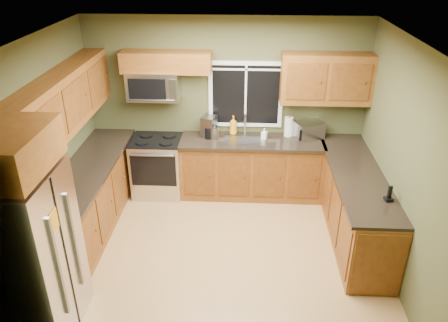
# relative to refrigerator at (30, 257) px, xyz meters

# --- Properties ---
(floor) EXTENTS (4.20, 4.20, 0.00)m
(floor) POSITION_rel_refrigerator_xyz_m (1.74, 1.30, -0.90)
(floor) COLOR #A77C49
(floor) RESTS_ON ground
(ceiling) EXTENTS (4.20, 4.20, 0.00)m
(ceiling) POSITION_rel_refrigerator_xyz_m (1.74, 1.30, 1.80)
(ceiling) COLOR white
(ceiling) RESTS_ON back_wall
(back_wall) EXTENTS (4.20, 0.00, 4.20)m
(back_wall) POSITION_rel_refrigerator_xyz_m (1.74, 3.10, 0.45)
(back_wall) COLOR #474A29
(back_wall) RESTS_ON ground
(front_wall) EXTENTS (4.20, 0.00, 4.20)m
(front_wall) POSITION_rel_refrigerator_xyz_m (1.74, -0.50, 0.45)
(front_wall) COLOR #474A29
(front_wall) RESTS_ON ground
(left_wall) EXTENTS (0.00, 3.60, 3.60)m
(left_wall) POSITION_rel_refrigerator_xyz_m (-0.36, 1.30, 0.45)
(left_wall) COLOR #474A29
(left_wall) RESTS_ON ground
(right_wall) EXTENTS (0.00, 3.60, 3.60)m
(right_wall) POSITION_rel_refrigerator_xyz_m (3.84, 1.30, 0.45)
(right_wall) COLOR #474A29
(right_wall) RESTS_ON ground
(window) EXTENTS (1.12, 0.03, 1.02)m
(window) POSITION_rel_refrigerator_xyz_m (2.04, 3.08, 0.65)
(window) COLOR white
(window) RESTS_ON back_wall
(base_cabinets_left) EXTENTS (0.60, 2.65, 0.90)m
(base_cabinets_left) POSITION_rel_refrigerator_xyz_m (-0.06, 1.78, -0.45)
(base_cabinets_left) COLOR brown
(base_cabinets_left) RESTS_ON ground
(countertop_left) EXTENTS (0.65, 2.65, 0.04)m
(countertop_left) POSITION_rel_refrigerator_xyz_m (-0.04, 1.78, 0.02)
(countertop_left) COLOR black
(countertop_left) RESTS_ON base_cabinets_left
(base_cabinets_back) EXTENTS (2.17, 0.60, 0.90)m
(base_cabinets_back) POSITION_rel_refrigerator_xyz_m (2.15, 2.80, -0.45)
(base_cabinets_back) COLOR brown
(base_cabinets_back) RESTS_ON ground
(countertop_back) EXTENTS (2.17, 0.65, 0.04)m
(countertop_back) POSITION_rel_refrigerator_xyz_m (2.15, 2.78, 0.02)
(countertop_back) COLOR black
(countertop_back) RESTS_ON base_cabinets_back
(base_cabinets_peninsula) EXTENTS (0.60, 2.52, 0.90)m
(base_cabinets_peninsula) POSITION_rel_refrigerator_xyz_m (3.54, 1.84, -0.45)
(base_cabinets_peninsula) COLOR brown
(base_cabinets_peninsula) RESTS_ON ground
(countertop_peninsula) EXTENTS (0.65, 2.50, 0.04)m
(countertop_peninsula) POSITION_rel_refrigerator_xyz_m (3.51, 1.85, 0.02)
(countertop_peninsula) COLOR black
(countertop_peninsula) RESTS_ON base_cabinets_peninsula
(upper_cabinets_left) EXTENTS (0.33, 2.65, 0.72)m
(upper_cabinets_left) POSITION_rel_refrigerator_xyz_m (-0.20, 1.78, 0.96)
(upper_cabinets_left) COLOR brown
(upper_cabinets_left) RESTS_ON left_wall
(upper_cabinets_back_left) EXTENTS (1.30, 0.33, 0.30)m
(upper_cabinets_back_left) POSITION_rel_refrigerator_xyz_m (0.89, 2.94, 1.17)
(upper_cabinets_back_left) COLOR brown
(upper_cabinets_back_left) RESTS_ON back_wall
(upper_cabinets_back_right) EXTENTS (1.30, 0.33, 0.72)m
(upper_cabinets_back_right) POSITION_rel_refrigerator_xyz_m (3.19, 2.94, 0.96)
(upper_cabinets_back_right) COLOR brown
(upper_cabinets_back_right) RESTS_ON back_wall
(upper_cabinet_over_fridge) EXTENTS (0.72, 0.90, 0.38)m
(upper_cabinet_over_fridge) POSITION_rel_refrigerator_xyz_m (-0.00, 0.00, 1.13)
(upper_cabinet_over_fridge) COLOR brown
(upper_cabinet_over_fridge) RESTS_ON left_wall
(refrigerator) EXTENTS (0.74, 0.90, 1.80)m
(refrigerator) POSITION_rel_refrigerator_xyz_m (0.00, 0.00, 0.00)
(refrigerator) COLOR #B7B7BC
(refrigerator) RESTS_ON ground
(range) EXTENTS (0.76, 0.69, 0.94)m
(range) POSITION_rel_refrigerator_xyz_m (0.69, 2.77, -0.43)
(range) COLOR #B7B7BC
(range) RESTS_ON ground
(microwave) EXTENTS (0.76, 0.41, 0.42)m
(microwave) POSITION_rel_refrigerator_xyz_m (0.69, 2.91, 0.83)
(microwave) COLOR #B7B7BC
(microwave) RESTS_ON back_wall
(sink) EXTENTS (0.60, 0.42, 0.36)m
(sink) POSITION_rel_refrigerator_xyz_m (2.04, 2.79, 0.05)
(sink) COLOR slate
(sink) RESTS_ON countertop_back
(toaster_oven) EXTENTS (0.49, 0.45, 0.25)m
(toaster_oven) POSITION_rel_refrigerator_xyz_m (3.00, 2.92, 0.17)
(toaster_oven) COLOR #B7B7BC
(toaster_oven) RESTS_ON countertop_back
(coffee_maker) EXTENTS (0.25, 0.30, 0.32)m
(coffee_maker) POSITION_rel_refrigerator_xyz_m (1.49, 2.89, 0.19)
(coffee_maker) COLOR slate
(coffee_maker) RESTS_ON countertop_back
(kettle) EXTENTS (0.15, 0.15, 0.24)m
(kettle) POSITION_rel_refrigerator_xyz_m (1.58, 2.80, 0.15)
(kettle) COLOR #B7B7BC
(kettle) RESTS_ON countertop_back
(paper_towel_roll) EXTENTS (0.13, 0.13, 0.33)m
(paper_towel_roll) POSITION_rel_refrigerator_xyz_m (2.70, 2.98, 0.19)
(paper_towel_roll) COLOR white
(paper_towel_roll) RESTS_ON countertop_back
(soap_bottle_a) EXTENTS (0.13, 0.13, 0.30)m
(soap_bottle_a) POSITION_rel_refrigerator_xyz_m (1.86, 3.00, 0.19)
(soap_bottle_a) COLOR orange
(soap_bottle_a) RESTS_ON countertop_back
(soap_bottle_b) EXTENTS (0.10, 0.10, 0.17)m
(soap_bottle_b) POSITION_rel_refrigerator_xyz_m (2.33, 2.84, 0.12)
(soap_bottle_b) COLOR white
(soap_bottle_b) RESTS_ON countertop_back
(soap_bottle_c) EXTENTS (0.15, 0.15, 0.17)m
(soap_bottle_c) POSITION_rel_refrigerator_xyz_m (1.58, 3.00, 0.12)
(soap_bottle_c) COLOR white
(soap_bottle_c) RESTS_ON countertop_back
(cordless_phone) EXTENTS (0.10, 0.10, 0.19)m
(cordless_phone) POSITION_rel_refrigerator_xyz_m (3.72, 1.16, 0.10)
(cordless_phone) COLOR black
(cordless_phone) RESTS_ON countertop_peninsula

